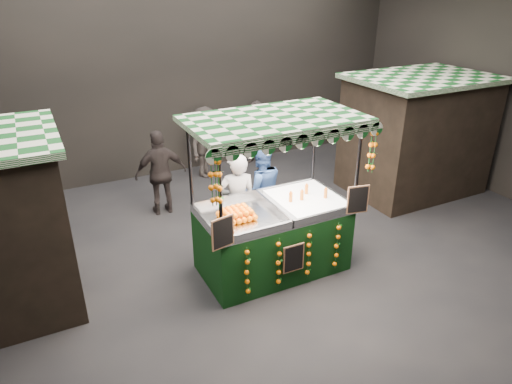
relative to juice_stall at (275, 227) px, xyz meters
name	(u,v)px	position (x,y,z in m)	size (l,w,h in m)	color
ground	(274,269)	(0.01, 0.00, -0.81)	(12.00, 12.00, 0.00)	black
market_hall	(278,64)	(0.01, 0.00, 2.57)	(12.10, 10.10, 5.05)	black
neighbour_stall_right	(416,134)	(4.41, 1.50, 0.50)	(3.00, 2.20, 2.60)	black
juice_stall	(275,227)	(0.00, 0.00, 0.00)	(2.71, 1.59, 2.62)	black
vendor_grey	(237,204)	(-0.28, 0.83, 0.11)	(0.76, 0.59, 1.84)	slate
vendor_blue	(260,191)	(0.33, 1.15, 0.10)	(0.98, 0.82, 1.82)	navy
shopper_0	(18,211)	(-3.69, 2.44, 0.02)	(0.61, 0.41, 1.66)	black
shopper_1	(356,138)	(3.80, 2.77, 0.12)	(1.11, 1.00, 1.86)	#282320
shopper_2	(161,173)	(-1.05, 2.86, 0.07)	(1.06, 0.48, 1.77)	black
shopper_3	(205,142)	(0.46, 4.31, 0.05)	(1.27, 1.21, 1.73)	#292421
shopper_5	(391,143)	(4.22, 2.01, 0.16)	(0.93, 1.88, 1.94)	#2D2524
shopper_6	(256,133)	(1.95, 4.55, 0.01)	(0.64, 0.72, 1.65)	black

